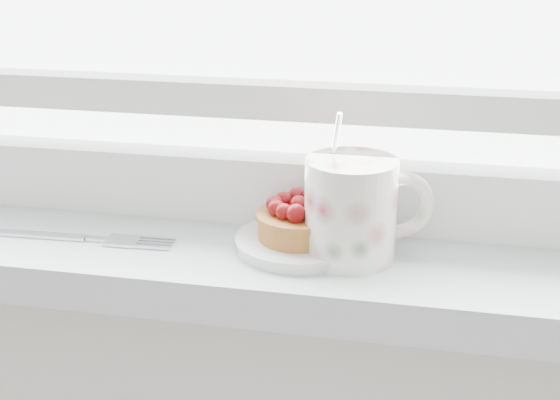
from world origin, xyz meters
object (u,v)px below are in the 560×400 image
(saucer, at_px, (298,243))
(fork, at_px, (69,237))
(raspberry_tart, at_px, (299,219))
(floral_mug, at_px, (354,207))

(saucer, bearing_deg, fork, -174.13)
(saucer, xyz_separation_m, raspberry_tart, (0.00, 0.00, 0.03))
(saucer, height_order, raspberry_tart, raspberry_tart)
(saucer, distance_m, floral_mug, 0.07)
(fork, bearing_deg, raspberry_tart, 5.92)
(fork, bearing_deg, floral_mug, 3.12)
(floral_mug, relative_size, fork, 0.65)
(floral_mug, xyz_separation_m, fork, (-0.28, -0.02, -0.05))
(floral_mug, height_order, fork, floral_mug)
(saucer, xyz_separation_m, fork, (-0.23, -0.02, -0.00))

